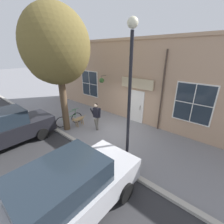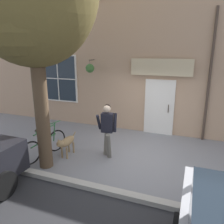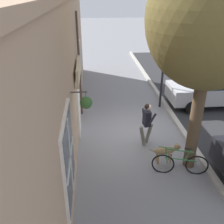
% 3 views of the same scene
% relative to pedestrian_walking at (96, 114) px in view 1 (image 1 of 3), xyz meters
% --- Properties ---
extents(ground_plane, '(90.00, 90.00, 0.00)m').
position_rel_pedestrian_walking_xyz_m(ground_plane, '(-0.31, 0.79, -0.97)').
color(ground_plane, gray).
extents(storefront_facade, '(0.95, 18.00, 5.12)m').
position_rel_pedestrian_walking_xyz_m(storefront_facade, '(-2.65, 0.79, 1.58)').
color(storefront_facade, tan).
rests_on(storefront_facade, ground_plane).
extents(pedestrian_walking, '(0.58, 0.55, 1.64)m').
position_rel_pedestrian_walking_xyz_m(pedestrian_walking, '(0.00, 0.00, 0.00)').
color(pedestrian_walking, '#6B665B').
rests_on(pedestrian_walking, ground_plane).
extents(dog_on_leash, '(1.12, 0.32, 0.69)m').
position_rel_pedestrian_walking_xyz_m(dog_on_leash, '(0.45, -1.15, -0.52)').
color(dog_on_leash, '#997A51').
rests_on(dog_on_leash, ground_plane).
extents(street_tree_by_curb, '(3.42, 3.08, 6.46)m').
position_rel_pedestrian_walking_xyz_m(street_tree_by_curb, '(1.25, -1.36, 3.45)').
color(street_tree_by_curb, brown).
rests_on(street_tree_by_curb, ground_plane).
extents(leaning_bicycle, '(1.72, 0.38, 0.99)m').
position_rel_pedestrian_walking_xyz_m(leaning_bicycle, '(0.71, -1.76, -0.59)').
color(leaning_bicycle, black).
rests_on(leaning_bicycle, ground_plane).
extents(parked_car_nearest_curb, '(4.31, 1.95, 1.75)m').
position_rel_pedestrian_walking_xyz_m(parked_car_nearest_curb, '(4.02, -2.23, -0.09)').
color(parked_car_nearest_curb, black).
rests_on(parked_car_nearest_curb, ground_plane).
extents(parked_car_mid_block, '(4.31, 1.95, 1.75)m').
position_rel_pedestrian_walking_xyz_m(parked_car_mid_block, '(4.04, 3.15, -0.09)').
color(parked_car_mid_block, '#B7B7BC').
rests_on(parked_car_mid_block, ground_plane).
extents(street_lamp, '(0.32, 0.32, 5.25)m').
position_rel_pedestrian_walking_xyz_m(street_lamp, '(1.37, 3.16, 2.42)').
color(street_lamp, black).
rests_on(street_lamp, ground_plane).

